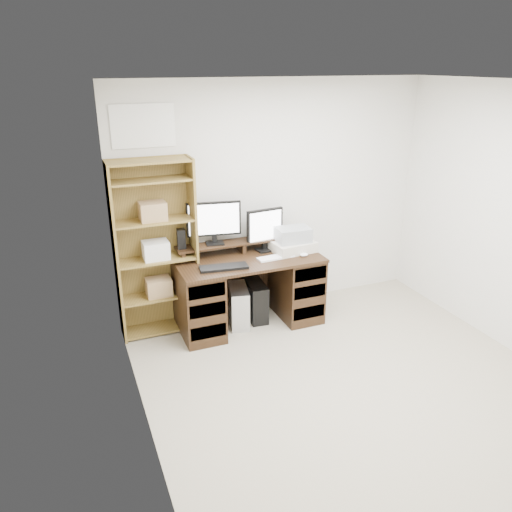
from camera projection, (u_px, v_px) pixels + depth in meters
room at (383, 263)px, 3.69m from camera, size 3.54×4.04×2.54m
desk at (249, 290)px, 5.27m from camera, size 1.50×0.70×0.75m
riser_shelf at (241, 243)px, 5.28m from camera, size 1.40×0.22×0.12m
monitor_wide at (214, 221)px, 5.11m from camera, size 0.56×0.17×0.44m
monitor_small at (265, 228)px, 5.27m from camera, size 0.42×0.17×0.45m
speaker at (181, 239)px, 5.03m from camera, size 0.09×0.09×0.21m
keyboard_black at (224, 267)px, 4.87m from camera, size 0.49×0.22×0.03m
keyboard_white at (276, 257)px, 5.13m from camera, size 0.40×0.15×0.02m
mouse at (304, 255)px, 5.18m from camera, size 0.10×0.08×0.04m
printer at (293, 246)px, 5.31m from camera, size 0.47×0.37×0.11m
basket at (293, 235)px, 5.27m from camera, size 0.36×0.27×0.15m
tower_silver at (238, 306)px, 5.32m from camera, size 0.28×0.45×0.42m
tower_black at (255, 300)px, 5.44m from camera, size 0.21×0.43×0.42m
bookshelf at (155, 248)px, 4.95m from camera, size 0.80×0.30×1.80m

